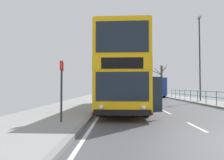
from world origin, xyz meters
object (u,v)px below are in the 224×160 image
at_px(double_decker_bus_main, 123,74).
at_px(street_lamp_far_side, 200,52).
at_px(background_bus_far_lane, 153,87).
at_px(bare_tree_far_00, 161,79).
at_px(bus_stop_sign_near, 62,84).

distance_m(double_decker_bus_main, street_lamp_far_side, 11.51).
height_order(double_decker_bus_main, background_bus_far_lane, double_decker_bus_main).
bearing_deg(street_lamp_far_side, bare_tree_far_00, 90.35).
height_order(bus_stop_sign_near, street_lamp_far_side, street_lamp_far_side).
relative_size(bus_stop_sign_near, bare_tree_far_00, 0.41).
height_order(background_bus_far_lane, street_lamp_far_side, street_lamp_far_side).
relative_size(street_lamp_far_side, bare_tree_far_00, 1.51).
bearing_deg(bare_tree_far_00, double_decker_bus_main, -107.15).
bearing_deg(background_bus_far_lane, bare_tree_far_00, 62.76).
height_order(double_decker_bus_main, bus_stop_sign_near, double_decker_bus_main).
bearing_deg(bare_tree_far_00, bus_stop_sign_near, -108.33).
xyz_separation_m(double_decker_bus_main, background_bus_far_lane, (5.66, 21.44, -0.77)).
bearing_deg(bus_stop_sign_near, bare_tree_far_00, 71.67).
relative_size(background_bus_far_lane, bare_tree_far_00, 1.81).
bearing_deg(bus_stop_sign_near, background_bus_far_lane, 73.29).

